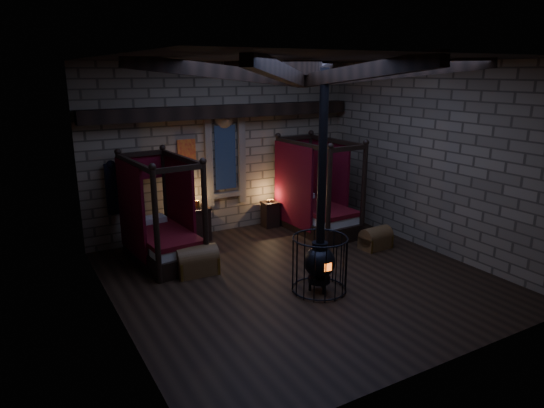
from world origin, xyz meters
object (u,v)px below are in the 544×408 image
bed_left (162,235)px  trunk_left (197,261)px  trunk_right (376,239)px  stove (320,259)px  bed_right (316,209)px

bed_left → trunk_left: (0.37, -1.09, -0.29)m
trunk_right → stove: stove is taller
bed_left → trunk_right: bearing=-26.0°
trunk_left → trunk_right: (4.14, -0.68, -0.04)m
trunk_left → stove: stove is taller
bed_left → bed_right: bearing=-4.5°
bed_left → bed_right: (4.05, 0.01, 0.02)m
bed_right → trunk_right: bearing=-78.0°
stove → trunk_right: bearing=28.4°
bed_right → trunk_left: (-3.68, -1.10, -0.31)m
bed_left → trunk_right: size_ratio=3.03×
trunk_right → stove: size_ratio=0.18×
bed_right → stove: (-1.98, -2.98, 0.05)m
bed_right → trunk_left: size_ratio=2.72×
trunk_left → trunk_right: 4.20m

